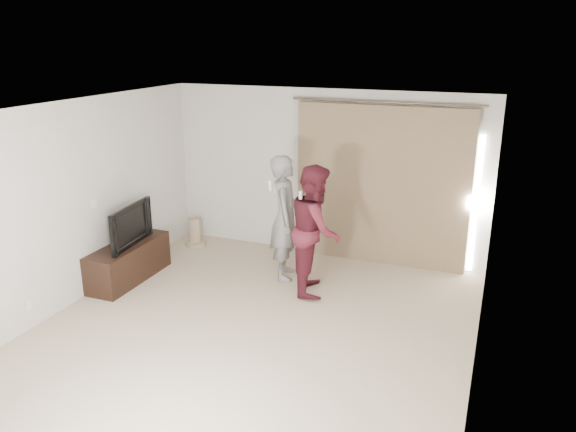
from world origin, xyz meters
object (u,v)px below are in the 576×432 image
at_px(tv_console, 129,262).
at_px(person_woman, 316,229).
at_px(person_man, 285,218).
at_px(tv, 125,225).

height_order(tv_console, person_woman, person_woman).
bearing_deg(person_man, tv, -155.94).
height_order(tv, person_woman, person_woman).
xyz_separation_m(tv_console, tv, (0.00, 0.00, 0.56)).
relative_size(tv_console, tv, 1.38).
xyz_separation_m(tv_console, person_woman, (2.59, 0.64, 0.61)).
bearing_deg(tv, person_woman, -81.73).
distance_m(tv, person_man, 2.24).
bearing_deg(person_woman, tv, -166.22).
relative_size(tv, person_woman, 0.57).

